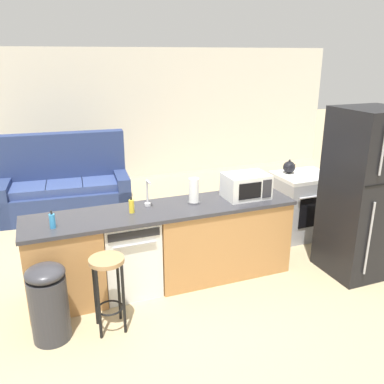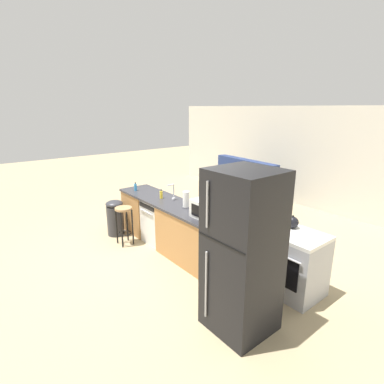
% 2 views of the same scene
% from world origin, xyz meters
% --- Properties ---
extents(ground_plane, '(24.00, 24.00, 0.00)m').
position_xyz_m(ground_plane, '(0.00, 0.00, 0.00)').
color(ground_plane, tan).
extents(wall_back, '(10.00, 0.06, 2.60)m').
position_xyz_m(wall_back, '(0.30, 4.20, 1.30)').
color(wall_back, silver).
rests_on(wall_back, ground_plane).
extents(kitchen_counter, '(2.94, 0.66, 0.90)m').
position_xyz_m(kitchen_counter, '(0.24, 0.00, 0.42)').
color(kitchen_counter, '#B77F47').
rests_on(kitchen_counter, ground_plane).
extents(dishwasher, '(0.58, 0.61, 0.84)m').
position_xyz_m(dishwasher, '(-0.25, -0.00, 0.42)').
color(dishwasher, white).
rests_on(dishwasher, ground_plane).
extents(stove_range, '(0.76, 0.68, 0.90)m').
position_xyz_m(stove_range, '(2.35, 0.55, 0.45)').
color(stove_range, '#A8AAB2').
rests_on(stove_range, ground_plane).
extents(refrigerator, '(0.72, 0.73, 1.94)m').
position_xyz_m(refrigerator, '(2.35, -0.55, 0.97)').
color(refrigerator, black).
rests_on(refrigerator, ground_plane).
extents(microwave, '(0.50, 0.37, 0.28)m').
position_xyz_m(microwave, '(1.14, -0.00, 1.04)').
color(microwave, white).
rests_on(microwave, kitchen_counter).
extents(sink_faucet, '(0.07, 0.18, 0.30)m').
position_xyz_m(sink_faucet, '(0.01, 0.13, 1.03)').
color(sink_faucet, silver).
rests_on(sink_faucet, kitchen_counter).
extents(paper_towel_roll, '(0.14, 0.14, 0.28)m').
position_xyz_m(paper_towel_roll, '(0.52, 0.04, 1.04)').
color(paper_towel_roll, '#4C4C51').
rests_on(paper_towel_roll, kitchen_counter).
extents(soap_bottle, '(0.06, 0.06, 0.18)m').
position_xyz_m(soap_bottle, '(-0.20, 0.00, 0.97)').
color(soap_bottle, yellow).
rests_on(soap_bottle, kitchen_counter).
extents(dish_soap_bottle, '(0.06, 0.06, 0.18)m').
position_xyz_m(dish_soap_bottle, '(-0.99, -0.12, 0.97)').
color(dish_soap_bottle, '#338CCC').
rests_on(dish_soap_bottle, kitchen_counter).
extents(kettle, '(0.21, 0.17, 0.19)m').
position_xyz_m(kettle, '(2.18, 0.68, 0.99)').
color(kettle, black).
rests_on(kettle, stove_range).
extents(bar_stool, '(0.32, 0.32, 0.74)m').
position_xyz_m(bar_stool, '(-0.58, -0.61, 0.54)').
color(bar_stool, tan).
rests_on(bar_stool, ground_plane).
extents(trash_bin, '(0.35, 0.35, 0.74)m').
position_xyz_m(trash_bin, '(-1.11, -0.56, 0.38)').
color(trash_bin, '#333338').
rests_on(trash_bin, ground_plane).
extents(couch, '(2.07, 1.07, 1.27)m').
position_xyz_m(couch, '(-0.70, 2.69, 0.39)').
color(couch, navy).
rests_on(couch, ground_plane).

